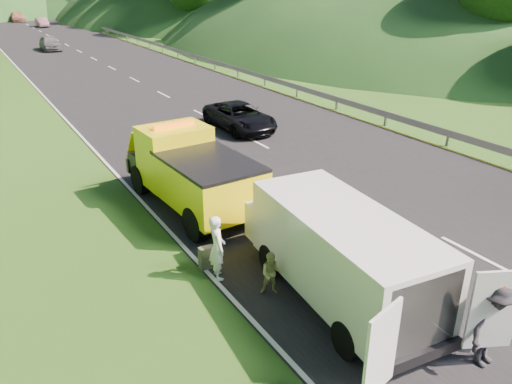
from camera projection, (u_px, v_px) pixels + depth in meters
ground at (345, 251)px, 14.28m from camera, size 320.00×320.00×0.00m
road_surface at (94, 59)px, 47.19m from camera, size 14.00×200.00×0.02m
guardrail at (128, 41)px, 60.47m from camera, size 0.06×140.00×1.52m
tree_line_right at (198, 30)px, 72.35m from camera, size 14.00×140.00×14.00m
hills_backdrop at (10, 8)px, 123.43m from camera, size 201.00×288.60×44.00m
tow_truck at (191, 171)px, 16.54m from camera, size 2.66×6.32×2.66m
white_van at (339, 250)px, 11.70m from camera, size 3.58×6.78×2.33m
woman at (218, 277)px, 13.03m from camera, size 0.59×0.73×1.76m
child at (271, 294)px, 12.36m from camera, size 0.69×0.65×1.13m
worker at (483, 363)px, 10.14m from camera, size 1.29×0.81×1.91m
suitcase at (207, 258)px, 13.30m from camera, size 0.41×0.24×0.65m
passing_suv at (240, 129)px, 25.55m from camera, size 2.24×4.78×1.32m
dist_car_a at (51, 51)px, 52.54m from camera, size 1.78×4.42×1.51m
dist_car_b at (43, 27)px, 76.65m from camera, size 1.45×4.15×1.37m
dist_car_c at (19, 22)px, 85.43m from camera, size 2.16×5.32×1.54m
dist_car_d at (18, 14)px, 101.97m from camera, size 1.78×4.42×1.51m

